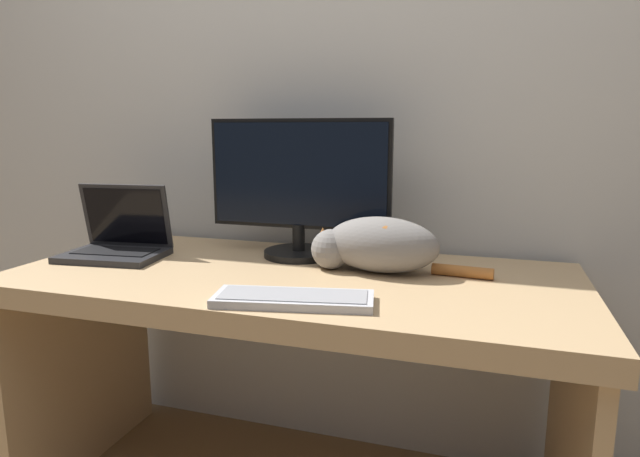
{
  "coord_description": "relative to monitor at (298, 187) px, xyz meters",
  "views": [
    {
      "loc": [
        0.53,
        -1.02,
        1.14
      ],
      "look_at": [
        0.1,
        0.33,
        0.88
      ],
      "focal_mm": 30.0,
      "sensor_mm": 36.0,
      "label": 1
    }
  ],
  "objects": [
    {
      "name": "wall_back",
      "position": [
        0.05,
        0.23,
        0.34
      ],
      "size": [
        6.4,
        0.06,
        2.6
      ],
      "color": "silver",
      "rests_on": "ground_plane"
    },
    {
      "name": "desk",
      "position": [
        0.05,
        -0.19,
        -0.37
      ],
      "size": [
        1.6,
        0.72,
        0.74
      ],
      "color": "tan",
      "rests_on": "ground_plane"
    },
    {
      "name": "monitor",
      "position": [
        0.0,
        0.0,
        0.0
      ],
      "size": [
        0.59,
        0.22,
        0.43
      ],
      "color": "black",
      "rests_on": "desk"
    },
    {
      "name": "laptop",
      "position": [
        -0.55,
        -0.18,
        -0.18
      ],
      "size": [
        0.32,
        0.25,
        0.23
      ],
      "rotation": [
        0.0,
        0.0,
        0.11
      ],
      "color": "#232326",
      "rests_on": "desk"
    },
    {
      "name": "external_keyboard",
      "position": [
        0.15,
        -0.45,
        -0.21
      ],
      "size": [
        0.39,
        0.2,
        0.02
      ],
      "rotation": [
        0.0,
        0.0,
        0.19
      ],
      "color": "#BCBCC1",
      "rests_on": "desk"
    },
    {
      "name": "cat",
      "position": [
        0.27,
        -0.11,
        -0.14
      ],
      "size": [
        0.51,
        0.2,
        0.16
      ],
      "rotation": [
        0.0,
        0.0,
        -0.08
      ],
      "color": "gray",
      "rests_on": "desk"
    }
  ]
}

